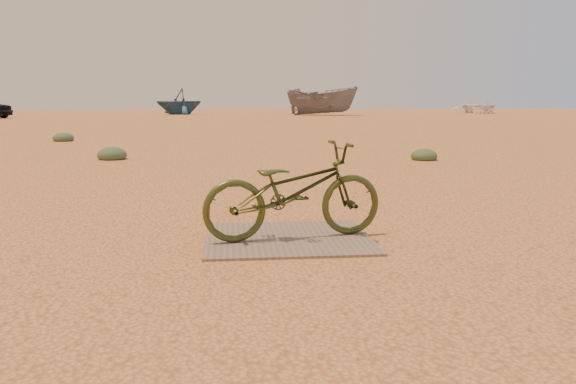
{
  "coord_description": "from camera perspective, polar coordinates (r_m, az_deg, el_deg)",
  "views": [
    {
      "loc": [
        -0.75,
        -4.48,
        1.25
      ],
      "look_at": [
        -0.25,
        0.4,
        0.43
      ],
      "focal_mm": 35.0,
      "sensor_mm": 36.0,
      "label": 1
    }
  ],
  "objects": [
    {
      "name": "kale_b",
      "position": [
        11.89,
        13.64,
        3.19
      ],
      "size": [
        0.54,
        0.54,
        0.3
      ],
      "primitive_type": "ellipsoid",
      "color": "#4C6340",
      "rests_on": "ground"
    },
    {
      "name": "kale_c",
      "position": [
        17.91,
        -21.85,
        4.82
      ],
      "size": [
        0.6,
        0.6,
        0.33
      ],
      "primitive_type": "ellipsoid",
      "color": "#4C6340",
      "rests_on": "ground"
    },
    {
      "name": "boat_far_left",
      "position": [
        45.07,
        -10.99,
        9.03
      ],
      "size": [
        5.05,
        4.9,
        2.03
      ],
      "primitive_type": "imported",
      "rotation": [
        0.0,
        0.0,
        -0.98
      ],
      "color": "#2B506F",
      "rests_on": "ground"
    },
    {
      "name": "bicycle",
      "position": [
        4.95,
        0.59,
        0.14
      ],
      "size": [
        1.7,
        0.86,
        0.85
      ],
      "primitive_type": "imported",
      "rotation": [
        0.0,
        0.0,
        1.76
      ],
      "color": "#3B431C",
      "rests_on": "plywood_board"
    },
    {
      "name": "kale_a",
      "position": [
        12.23,
        -17.42,
        3.19
      ],
      "size": [
        0.6,
        0.6,
        0.33
      ],
      "primitive_type": "ellipsoid",
      "color": "#4C6340",
      "rests_on": "ground"
    },
    {
      "name": "boat_far_right",
      "position": [
        51.65,
        18.8,
        8.23
      ],
      "size": [
        4.42,
        5.74,
        1.1
      ],
      "primitive_type": "imported",
      "rotation": [
        0.0,
        0.0,
        -0.12
      ],
      "color": "white",
      "rests_on": "ground"
    },
    {
      "name": "plywood_board",
      "position": [
        5.06,
        0.0,
        -4.71
      ],
      "size": [
        1.47,
        1.28,
        0.02
      ],
      "primitive_type": "cube",
      "color": "#7A6453",
      "rests_on": "ground"
    },
    {
      "name": "ground",
      "position": [
        4.71,
        3.52,
        -5.95
      ],
      "size": [
        120.0,
        120.0,
        0.0
      ],
      "primitive_type": "plane",
      "color": "#E6984D",
      "rests_on": "ground"
    },
    {
      "name": "boat_mid_right",
      "position": [
        42.18,
        3.44,
        9.21
      ],
      "size": [
        5.76,
        4.09,
        2.09
      ],
      "primitive_type": "imported",
      "rotation": [
        0.0,
        0.0,
        1.14
      ],
      "color": "slate",
      "rests_on": "ground"
    }
  ]
}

